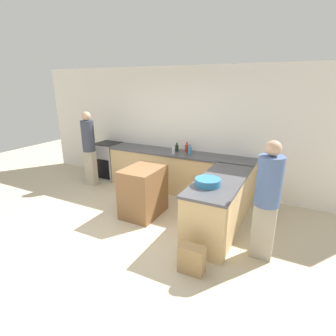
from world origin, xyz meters
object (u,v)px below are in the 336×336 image
Objects in this scene: island_table at (143,191)px; person_by_range at (89,146)px; hot_sauce_bottle at (187,148)px; person_at_peninsula at (267,197)px; dish_soap_bottle at (190,150)px; paper_bag at (192,259)px; vinegar_bottle_clear at (173,150)px; range_oven at (108,160)px; wine_bottle_dark at (177,148)px; mixing_bowl at (208,182)px.

person_by_range is at bearing 159.92° from island_table.
person_at_peninsula is (1.90, -1.75, -0.07)m from hot_sauce_bottle.
person_by_range reaches higher than dish_soap_bottle.
paper_bag is at bearing -135.13° from person_at_peninsula.
island_table reaches higher than paper_bag.
hot_sauce_bottle is 0.33m from vinegar_bottle_clear.
person_by_range is 4.18m from person_at_peninsula.
island_table is 0.54× the size of person_at_peninsula.
person_by_range is at bearing -92.28° from range_oven.
person_at_peninsula is at bearing -38.97° from wine_bottle_dark.
vinegar_bottle_clear is at bearing 87.95° from island_table.
range_oven is 4.81× the size of vinegar_bottle_clear.
paper_bag is at bearing -60.70° from wine_bottle_dark.
dish_soap_bottle is 0.58× the size of paper_bag.
vinegar_bottle_clear is 2.58m from person_at_peninsula.
person_at_peninsula is at bearing -22.18° from range_oven.
mixing_bowl is 1.72× the size of hot_sauce_bottle.
island_table is at bearing -92.05° from vinegar_bottle_clear.
vinegar_bottle_clear is at bearing -126.56° from hot_sauce_bottle.
person_by_range reaches higher than mixing_bowl.
person_at_peninsula is (4.03, -1.64, 0.46)m from range_oven.
paper_bag is (3.28, -2.38, -0.26)m from range_oven.
person_by_range is (-3.21, 0.95, 0.01)m from mixing_bowl.
island_table is 2.40× the size of paper_bag.
vinegar_bottle_clear is 2.00m from person_by_range.
range_oven is at bearing 144.00° from paper_bag.
wine_bottle_dark reaches higher than range_oven.
hot_sauce_bottle is 0.18m from dish_soap_bottle.
person_at_peninsula is at bearing -35.34° from vinegar_bottle_clear.
mixing_bowl is 1.99× the size of wine_bottle_dark.
vinegar_bottle_clear is 0.11× the size of person_at_peninsula.
person_by_range is at bearing 163.41° from mixing_bowl.
paper_bag is at bearing -66.47° from dish_soap_bottle.
wine_bottle_dark is at bearing 89.45° from island_table.
island_table is 4.16× the size of dish_soap_bottle.
person_at_peninsula is at bearing -4.99° from mixing_bowl.
person_by_range is (-2.27, -0.60, -0.02)m from dish_soap_bottle.
person_at_peninsula reaches higher than mixing_bowl.
vinegar_bottle_clear is at bearing 144.66° from person_at_peninsula.
person_at_peninsula is at bearing -42.46° from dish_soap_bottle.
mixing_bowl reaches higher than island_table.
vinegar_bottle_clear is at bearing -157.03° from dish_soap_bottle.
paper_bag is at bearing -36.00° from range_oven.
person_at_peninsula is (2.13, -1.72, -0.06)m from wine_bottle_dark.
mixing_bowl is 2.02× the size of vinegar_bottle_clear.
island_table is 4.70× the size of wine_bottle_dark.
dish_soap_bottle is at bearing -45.29° from hot_sauce_bottle.
island_table is 4.78× the size of vinegar_bottle_clear.
vinegar_bottle_clear is at bearing -83.12° from wine_bottle_dark.
person_at_peninsula is (2.10, -1.49, -0.06)m from vinegar_bottle_clear.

